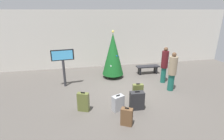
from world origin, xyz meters
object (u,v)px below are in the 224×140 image
(holiday_tree, at_px, (113,54))
(flight_info_kiosk, at_px, (63,61))
(traveller_0, at_px, (172,71))
(traveller_1, at_px, (164,64))
(suitcase_0, at_px, (138,93))
(suitcase_1, at_px, (83,102))
(waiting_bench, at_px, (148,68))
(suitcase_3, at_px, (118,103))
(suitcase_4, at_px, (137,101))
(suitcase_2, at_px, (127,117))

(holiday_tree, xyz_separation_m, flight_info_kiosk, (-2.54, -0.72, -0.01))
(holiday_tree, bearing_deg, traveller_0, -43.21)
(traveller_1, height_order, suitcase_0, traveller_1)
(traveller_0, bearing_deg, suitcase_1, -166.61)
(waiting_bench, bearing_deg, suitcase_0, -119.30)
(suitcase_3, bearing_deg, traveller_1, 36.08)
(flight_info_kiosk, bearing_deg, suitcase_4, -43.99)
(traveller_0, bearing_deg, suitcase_2, -142.46)
(waiting_bench, distance_m, traveller_1, 1.51)
(flight_info_kiosk, relative_size, suitcase_1, 2.40)
(holiday_tree, bearing_deg, suitcase_0, -81.07)
(traveller_0, height_order, suitcase_2, traveller_0)
(suitcase_1, bearing_deg, suitcase_0, 7.39)
(flight_info_kiosk, distance_m, suitcase_3, 3.46)
(suitcase_1, bearing_deg, suitcase_2, -40.13)
(suitcase_2, bearing_deg, suitcase_0, 58.48)
(traveller_0, relative_size, suitcase_0, 2.30)
(holiday_tree, height_order, traveller_1, holiday_tree)
(flight_info_kiosk, relative_size, suitcase_3, 2.90)
(flight_info_kiosk, bearing_deg, suitcase_3, -51.81)
(suitcase_2, distance_m, suitcase_4, 1.06)
(suitcase_0, bearing_deg, traveller_1, 39.49)
(traveller_0, xyz_separation_m, suitcase_4, (-2.07, -1.23, -0.60))
(suitcase_1, height_order, suitcase_4, suitcase_1)
(flight_info_kiosk, relative_size, waiting_bench, 1.37)
(holiday_tree, distance_m, suitcase_0, 3.01)
(suitcase_3, relative_size, suitcase_4, 0.85)
(suitcase_1, bearing_deg, suitcase_4, -7.80)
(traveller_1, distance_m, suitcase_2, 4.15)
(holiday_tree, bearing_deg, suitcase_4, -86.26)
(suitcase_3, height_order, suitcase_4, suitcase_4)
(suitcase_0, height_order, suitcase_4, suitcase_0)
(traveller_0, bearing_deg, suitcase_4, -149.29)
(suitcase_0, bearing_deg, suitcase_3, -152.02)
(flight_info_kiosk, xyz_separation_m, suitcase_2, (2.12, -3.51, -1.00))
(suitcase_0, distance_m, suitcase_4, 0.60)
(waiting_bench, height_order, suitcase_3, suitcase_3)
(suitcase_1, relative_size, suitcase_3, 1.21)
(suitcase_3, bearing_deg, suitcase_1, 170.43)
(suitcase_1, bearing_deg, waiting_bench, 40.06)
(holiday_tree, height_order, suitcase_1, holiday_tree)
(traveller_0, bearing_deg, holiday_tree, 136.79)
(suitcase_4, bearing_deg, traveller_0, 30.71)
(suitcase_1, bearing_deg, traveller_0, 13.39)
(suitcase_4, bearing_deg, suitcase_1, 172.20)
(traveller_1, distance_m, suitcase_3, 3.61)
(suitcase_0, bearing_deg, waiting_bench, 60.70)
(traveller_0, distance_m, suitcase_1, 4.19)
(suitcase_2, relative_size, suitcase_3, 1.02)
(waiting_bench, xyz_separation_m, traveller_1, (0.28, -1.35, 0.62))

